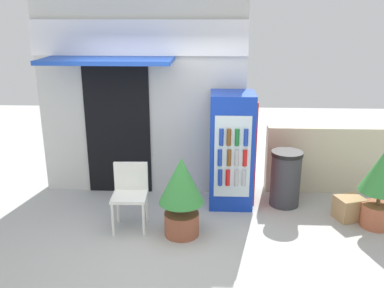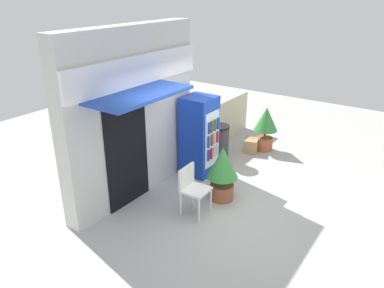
# 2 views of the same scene
# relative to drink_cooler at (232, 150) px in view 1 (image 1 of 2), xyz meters

# --- Properties ---
(ground) EXTENTS (16.00, 16.00, 0.00)m
(ground) POSITION_rel_drink_cooler_xyz_m (-0.99, -1.19, -0.86)
(ground) COLOR #B2B2AD
(storefront_building) EXTENTS (3.22, 1.18, 3.21)m
(storefront_building) POSITION_rel_drink_cooler_xyz_m (-1.41, 0.55, 0.78)
(storefront_building) COLOR silver
(storefront_building) RESTS_ON ground
(drink_cooler) EXTENTS (0.66, 0.70, 1.72)m
(drink_cooler) POSITION_rel_drink_cooler_xyz_m (0.00, 0.00, 0.00)
(drink_cooler) COLOR #1438B2
(drink_cooler) RESTS_ON ground
(plastic_chair) EXTENTS (0.47, 0.46, 0.89)m
(plastic_chair) POSITION_rel_drink_cooler_xyz_m (-1.39, -0.77, -0.33)
(plastic_chair) COLOR white
(plastic_chair) RESTS_ON ground
(potted_plant_near_shop) EXTENTS (0.59, 0.59, 1.07)m
(potted_plant_near_shop) POSITION_rel_drink_cooler_xyz_m (-0.69, -0.98, -0.23)
(potted_plant_near_shop) COLOR #995138
(potted_plant_near_shop) RESTS_ON ground
(potted_plant_curbside) EXTENTS (0.57, 0.57, 1.11)m
(potted_plant_curbside) POSITION_rel_drink_cooler_xyz_m (1.96, -0.65, -0.19)
(potted_plant_curbside) COLOR #AD5B3D
(potted_plant_curbside) RESTS_ON ground
(trash_bin) EXTENTS (0.47, 0.47, 0.85)m
(trash_bin) POSITION_rel_drink_cooler_xyz_m (0.82, -0.01, -0.43)
(trash_bin) COLOR #38383D
(trash_bin) RESTS_ON ground
(stone_boundary_wall) EXTENTS (2.50, 0.23, 1.08)m
(stone_boundary_wall) POSITION_rel_drink_cooler_xyz_m (1.84, 0.57, -0.32)
(stone_boundary_wall) COLOR beige
(stone_boundary_wall) RESTS_ON ground
(cardboard_box) EXTENTS (0.44, 0.41, 0.33)m
(cardboard_box) POSITION_rel_drink_cooler_xyz_m (1.65, -0.44, -0.69)
(cardboard_box) COLOR tan
(cardboard_box) RESTS_ON ground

